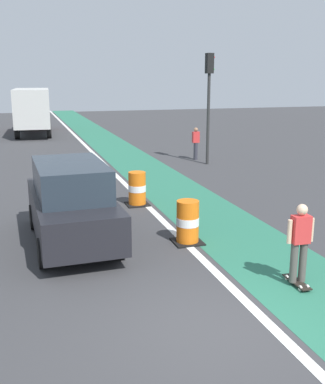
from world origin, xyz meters
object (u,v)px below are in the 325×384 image
at_px(parked_suv_nearest, 72,203).
at_px(pedestrian_crossing, 196,143).
at_px(traffic_light_corner, 209,89).
at_px(skateboarder_on_lane, 300,242).
at_px(traffic_barrel_front, 188,222).
at_px(traffic_barrel_mid, 137,189).
at_px(delivery_truck_down_block, 33,109).

relative_size(parked_suv_nearest, pedestrian_crossing, 2.89).
height_order(traffic_light_corner, pedestrian_crossing, traffic_light_corner).
height_order(skateboarder_on_lane, parked_suv_nearest, parked_suv_nearest).
relative_size(skateboarder_on_lane, traffic_barrel_front, 1.55).
relative_size(traffic_barrel_front, traffic_light_corner, 0.21).
bearing_deg(skateboarder_on_lane, traffic_barrel_front, 112.85).
xyz_separation_m(traffic_barrel_mid, delivery_truck_down_block, (-2.45, 20.43, 1.31)).
distance_m(traffic_barrel_mid, delivery_truck_down_block, 20.62).
height_order(traffic_barrel_front, traffic_light_corner, traffic_light_corner).
bearing_deg(traffic_barrel_mid, delivery_truck_down_block, 96.84).
bearing_deg(pedestrian_crossing, delivery_truck_down_block, 119.37).
relative_size(delivery_truck_down_block, traffic_light_corner, 1.51).
relative_size(skateboarder_on_lane, delivery_truck_down_block, 0.22).
height_order(parked_suv_nearest, pedestrian_crossing, parked_suv_nearest).
relative_size(traffic_barrel_front, delivery_truck_down_block, 0.14).
bearing_deg(traffic_barrel_mid, traffic_barrel_front, -85.00).
height_order(delivery_truck_down_block, pedestrian_crossing, delivery_truck_down_block).
bearing_deg(traffic_light_corner, delivery_truck_down_block, 117.41).
relative_size(traffic_light_corner, pedestrian_crossing, 3.17).
bearing_deg(delivery_truck_down_block, skateboarder_on_lane, -81.56).
relative_size(traffic_barrel_mid, pedestrian_crossing, 0.68).
bearing_deg(traffic_light_corner, traffic_barrel_front, -115.05).
relative_size(parked_suv_nearest, traffic_light_corner, 0.91).
xyz_separation_m(traffic_barrel_front, delivery_truck_down_block, (-2.79, 24.27, 1.31)).
bearing_deg(traffic_light_corner, skateboarder_on_lane, -104.70).
bearing_deg(skateboarder_on_lane, traffic_barrel_mid, 103.14).
height_order(traffic_barrel_front, traffic_barrel_mid, same).
xyz_separation_m(skateboarder_on_lane, parked_suv_nearest, (-4.01, 3.86, 0.12)).
height_order(traffic_barrel_front, delivery_truck_down_block, delivery_truck_down_block).
relative_size(traffic_barrel_mid, delivery_truck_down_block, 0.14).
bearing_deg(skateboarder_on_lane, delivery_truck_down_block, 98.44).
bearing_deg(skateboarder_on_lane, parked_suv_nearest, 136.11).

